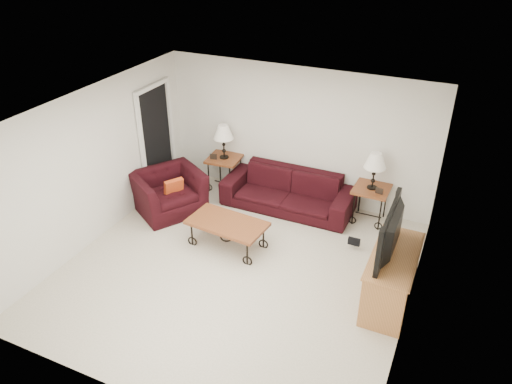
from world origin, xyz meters
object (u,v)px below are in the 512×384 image
side_table_left (225,173)px  backpack (356,236)px  side_table_right (370,204)px  armchair (169,192)px  coffee_table (227,234)px  lamp_left (224,142)px  lamp_right (374,171)px  television (398,233)px  sofa (288,191)px  tv_stand (391,278)px

side_table_left → backpack: bearing=-16.9°
side_table_right → armchair: size_ratio=0.57×
coffee_table → side_table_left: bearing=118.8°
lamp_left → coffee_table: size_ratio=0.53×
coffee_table → armchair: size_ratio=1.08×
lamp_left → lamp_right: (2.84, 0.00, -0.01)m
side_table_right → television: 2.23m
backpack → side_table_left: bearing=143.6°
lamp_left → armchair: size_ratio=0.58×
lamp_right → lamp_left: bearing=180.0°
sofa → lamp_left: 1.54m
side_table_left → lamp_left: size_ratio=1.00×
lamp_right → armchair: lamp_right is taller
side_table_left → television: television is taller
sofa → side_table_left: (-1.39, 0.18, -0.01)m
side_table_left → lamp_right: (2.84, 0.00, 0.65)m
armchair → lamp_right: bearing=-38.8°
side_table_right → lamp_left: lamp_left is taller
sofa → backpack: 1.60m
side_table_left → backpack: 2.96m
side_table_left → armchair: (-0.53, -1.15, 0.04)m
armchair → television: size_ratio=0.96×
backpack → sofa: bearing=135.3°
armchair → tv_stand: (4.11, -0.79, 0.03)m
lamp_right → coffee_table: bearing=-138.0°
lamp_left → television: television is taller
side_table_right → backpack: 0.87m
side_table_right → coffee_table: (-1.90, -1.71, -0.09)m
lamp_right → backpack: 1.17m
sofa → lamp_right: bearing=7.1°
lamp_right → armchair: size_ratio=0.57×
side_table_right → armchair: 3.56m
sofa → lamp_left: lamp_left is taller
sofa → armchair: size_ratio=2.05×
side_table_left → side_table_right: bearing=0.0°
sofa → armchair: armchair is taller
coffee_table → armchair: (-1.47, 0.56, 0.14)m
armchair → side_table_left: bearing=7.7°
side_table_right → lamp_left: bearing=180.0°
side_table_left → lamp_left: (0.00, 0.00, 0.66)m
side_table_left → armchair: 1.27m
sofa → side_table_left: bearing=172.6°
sofa → tv_stand: bearing=-38.8°
coffee_table → armchair: armchair is taller
side_table_right → armchair: armchair is taller
coffee_table → sofa: bearing=73.7°
sofa → armchair: (-1.91, -0.97, 0.03)m
television → armchair: bearing=-101.0°
lamp_left → coffee_table: bearing=-61.2°
side_table_left → backpack: size_ratio=1.72×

